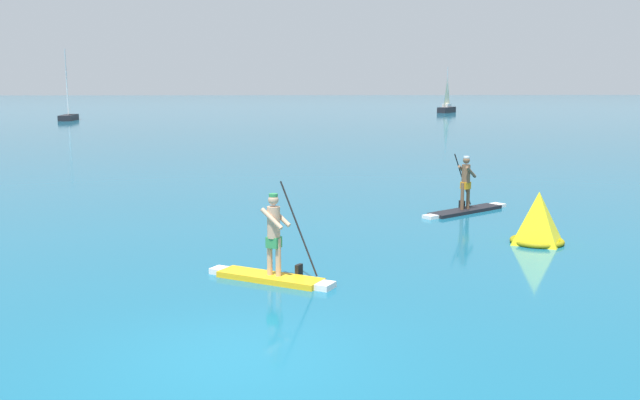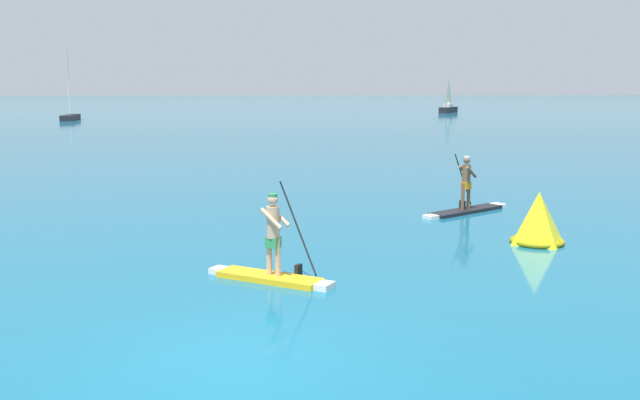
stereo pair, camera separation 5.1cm
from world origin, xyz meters
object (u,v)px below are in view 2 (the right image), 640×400
object	(u,v)px
paddleboarder_mid_center	(272,261)
sailboat_right_horizon	(448,107)
race_marker_buoy	(538,220)
sailboat_left_horizon	(70,111)
paddleboarder_far_right	(466,201)

from	to	relation	value
paddleboarder_mid_center	sailboat_right_horizon	distance (m)	83.77
paddleboarder_mid_center	sailboat_right_horizon	world-z (taller)	sailboat_right_horizon
paddleboarder_mid_center	sailboat_right_horizon	xyz separation A→B (m)	(21.64, 80.92, 0.40)
paddleboarder_mid_center	sailboat_right_horizon	size ratio (longest dim) A/B	0.44
race_marker_buoy	sailboat_left_horizon	size ratio (longest dim) A/B	0.18
paddleboarder_mid_center	paddleboarder_far_right	xyz separation A→B (m)	(5.83, 7.50, -0.05)
paddleboarder_far_right	race_marker_buoy	size ratio (longest dim) A/B	2.27
paddleboarder_mid_center	race_marker_buoy	size ratio (longest dim) A/B	1.92
paddleboarder_mid_center	race_marker_buoy	xyz separation A→B (m)	(6.55, 3.13, 0.18)
paddleboarder_mid_center	race_marker_buoy	bearing A→B (deg)	55.93
race_marker_buoy	paddleboarder_far_right	bearing A→B (deg)	99.33
paddleboarder_mid_center	race_marker_buoy	distance (m)	7.26
race_marker_buoy	sailboat_left_horizon	xyz separation A→B (m)	(-29.57, 60.52, 0.39)
sailboat_left_horizon	paddleboarder_mid_center	bearing A→B (deg)	14.01
paddleboarder_far_right	sailboat_left_horizon	bearing A→B (deg)	80.44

